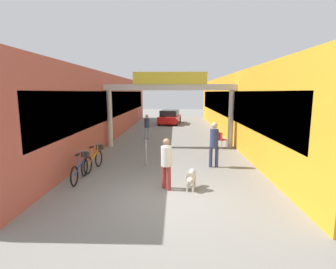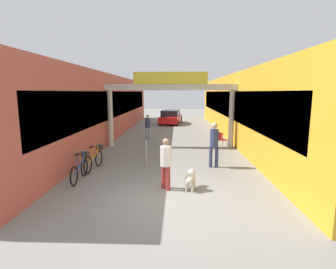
# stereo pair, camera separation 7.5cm
# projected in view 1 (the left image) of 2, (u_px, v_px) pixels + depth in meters

# --- Properties ---
(ground_plane) EXTENTS (80.00, 80.00, 0.00)m
(ground_plane) POSITION_uv_depth(u_px,v_px,m) (164.00, 199.00, 7.52)
(ground_plane) COLOR gray
(storefront_left) EXTENTS (3.00, 26.00, 4.11)m
(storefront_left) POSITION_uv_depth(u_px,v_px,m) (98.00, 106.00, 18.19)
(storefront_left) COLOR #B25142
(storefront_left) RESTS_ON ground_plane
(storefront_right) EXTENTS (3.00, 26.00, 4.11)m
(storefront_right) POSITION_uv_depth(u_px,v_px,m) (245.00, 107.00, 17.90)
(storefront_right) COLOR gold
(storefront_right) RESTS_ON ground_plane
(arcade_sign_gateway) EXTENTS (7.40, 0.47, 4.10)m
(arcade_sign_gateway) POSITION_uv_depth(u_px,v_px,m) (170.00, 95.00, 14.22)
(arcade_sign_gateway) COLOR beige
(arcade_sign_gateway) RESTS_ON ground_plane
(pedestrian_with_dog) EXTENTS (0.48, 0.48, 1.63)m
(pedestrian_with_dog) POSITION_uv_depth(u_px,v_px,m) (166.00, 161.00, 8.16)
(pedestrian_with_dog) COLOR #99332D
(pedestrian_with_dog) RESTS_ON ground_plane
(pedestrian_companion) EXTENTS (0.39, 0.37, 1.84)m
(pedestrian_companion) POSITION_uv_depth(u_px,v_px,m) (214.00, 141.00, 10.56)
(pedestrian_companion) COLOR navy
(pedestrian_companion) RESTS_ON ground_plane
(pedestrian_carrying_crate) EXTENTS (0.48, 0.48, 1.61)m
(pedestrian_carrying_crate) POSITION_uv_depth(u_px,v_px,m) (147.00, 125.00, 16.98)
(pedestrian_carrying_crate) COLOR #8C9EB2
(pedestrian_carrying_crate) RESTS_ON ground_plane
(dog_on_leash) EXTENTS (0.42, 0.82, 0.58)m
(dog_on_leash) POSITION_uv_depth(u_px,v_px,m) (191.00, 178.00, 8.29)
(dog_on_leash) COLOR beige
(dog_on_leash) RESTS_ON ground_plane
(bicycle_blue_nearest) EXTENTS (0.46, 1.69, 0.98)m
(bicycle_blue_nearest) POSITION_uv_depth(u_px,v_px,m) (81.00, 168.00, 9.11)
(bicycle_blue_nearest) COLOR black
(bicycle_blue_nearest) RESTS_ON ground_plane
(bicycle_orange_second) EXTENTS (0.46, 1.69, 0.98)m
(bicycle_orange_second) POSITION_uv_depth(u_px,v_px,m) (95.00, 159.00, 10.35)
(bicycle_orange_second) COLOR black
(bicycle_orange_second) RESTS_ON ground_plane
(bollard_post_metal) EXTENTS (0.10, 0.10, 1.10)m
(bollard_post_metal) POSITION_uv_depth(u_px,v_px,m) (146.00, 153.00, 10.81)
(bollard_post_metal) COLOR gray
(bollard_post_metal) RESTS_ON ground_plane
(cafe_chair_red_nearer) EXTENTS (0.55, 0.55, 0.89)m
(cafe_chair_red_nearer) POSITION_uv_depth(u_px,v_px,m) (221.00, 139.00, 14.21)
(cafe_chair_red_nearer) COLOR gray
(cafe_chair_red_nearer) RESTS_ON ground_plane
(parked_car_red) EXTENTS (2.25, 4.19, 1.33)m
(parked_car_red) POSITION_uv_depth(u_px,v_px,m) (170.00, 117.00, 25.19)
(parked_car_red) COLOR red
(parked_car_red) RESTS_ON ground_plane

